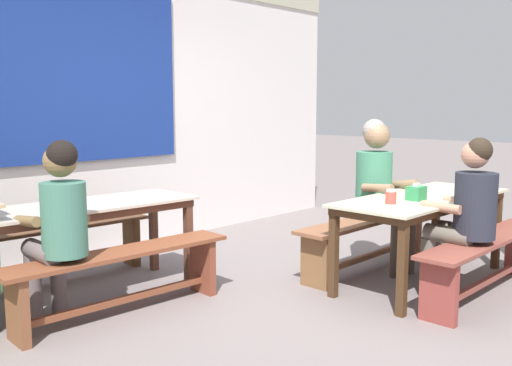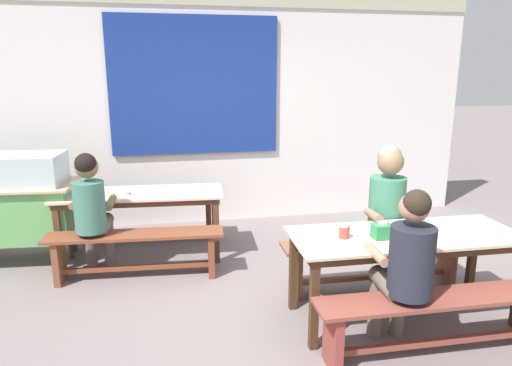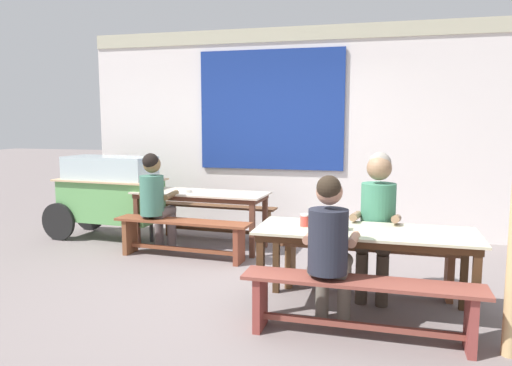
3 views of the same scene
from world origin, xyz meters
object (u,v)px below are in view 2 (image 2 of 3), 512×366
Objects in this scene: person_right_near_table at (389,209)px; tissue_box at (382,231)px; bench_near_front at (439,315)px; soup_bowl at (123,193)px; bench_far_back at (147,215)px; condiment_jar at (344,231)px; bench_far_front at (136,247)px; dining_table_near at (405,242)px; bench_near_back at (374,255)px; person_near_front at (406,262)px; food_cart at (1,201)px; dining_table_far at (140,199)px; person_left_back_turned at (91,207)px.

person_right_near_table reaches higher than tissue_box.
soup_bowl is (-2.28, 2.18, 0.43)m from bench_near_front.
bench_far_back is 1.27× the size of person_right_near_table.
bench_far_front is at bearing 144.77° from condiment_jar.
soup_bowl is at bearing 144.23° from dining_table_near.
bench_near_back is 1.40× the size of person_near_front.
condiment_jar is (-0.61, -0.46, -0.00)m from person_right_near_table.
bench_far_front is 2.54m from person_near_front.
food_cart is 3.54m from condiment_jar.
condiment_jar is (3.01, -1.85, 0.11)m from food_cart.
dining_table_near is 12.93× the size of tissue_box.
bench_far_back is 13.89× the size of soup_bowl.
person_right_near_table is at bearing -20.95° from food_cart.
condiment_jar is at bearing 132.52° from bench_near_front.
dining_table_far is 0.99× the size of bench_near_front.
dining_table_far is 1.41m from food_cart.
food_cart is at bearing 170.20° from soup_bowl.
tissue_box reaches higher than bench_far_back.
food_cart reaches higher than tissue_box.
person_left_back_turned is at bearing 142.94° from person_near_front.
tissue_box is 1.31× the size of condiment_jar.
dining_table_near is 1.36× the size of person_right_near_table.
dining_table_far is 0.61m from person_left_back_turned.
bench_far_back is 0.96× the size of bench_near_front.
food_cart reaches higher than dining_table_far.
dining_table_far is 1.42× the size of person_left_back_turned.
soup_bowl is (-2.03, 2.11, 0.04)m from person_near_front.
bench_far_front is at bearing -26.67° from food_cart.
tissue_box is at bearing -12.52° from condiment_jar.
soup_bowl is at bearing 153.79° from person_right_near_table.
food_cart is (-3.53, 1.86, 0.02)m from dining_table_near.
bench_near_front is at bearing -34.29° from food_cart.
person_right_near_table is 9.50× the size of tissue_box.
dining_table_near is 2.82m from soup_bowl.
soup_bowl reaches higher than bench_far_front.
person_left_back_turned is at bearing -134.40° from dining_table_far.
condiment_jar is at bearing -31.53° from food_cart.
bench_near_front is 0.46m from person_near_front.
person_right_near_table is at bearing 58.30° from tissue_box.
person_right_near_table is (2.25, -0.70, 0.46)m from bench_far_front.
soup_bowl reaches higher than bench_near_back.
bench_far_back and bench_near_front have the same top height.
dining_table_far is at bearing 137.05° from tissue_box.
soup_bowl is (-0.16, -0.06, 0.10)m from dining_table_far.
dining_table_far is 1.43× the size of person_near_front.
dining_table_near reaches higher than bench_far_front.
bench_near_front is 4.27m from food_cart.
bench_near_back is 2.69m from person_left_back_turned.
bench_near_front is at bearing -35.49° from person_left_back_turned.
soup_bowl is at bearing -108.28° from bench_far_back.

